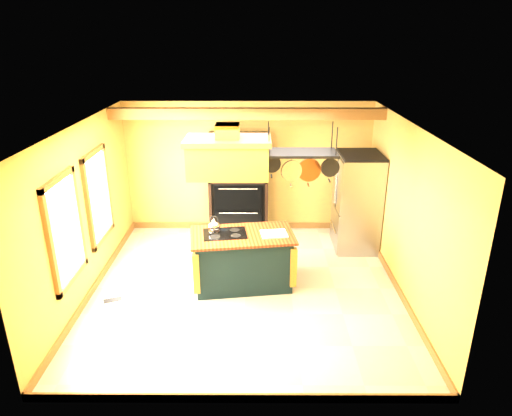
{
  "coord_description": "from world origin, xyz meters",
  "views": [
    {
      "loc": [
        0.19,
        -6.55,
        3.97
      ],
      "look_at": [
        0.17,
        0.3,
        1.31
      ],
      "focal_mm": 32.0,
      "sensor_mm": 36.0,
      "label": 1
    }
  ],
  "objects_px": {
    "range_hood": "(228,155)",
    "hutch": "(239,195)",
    "kitchen_island": "(242,259)",
    "pot_rack": "(301,159)",
    "refrigerator": "(356,204)"
  },
  "relations": [
    {
      "from": "kitchen_island",
      "to": "hutch",
      "type": "bearing_deg",
      "value": 85.81
    },
    {
      "from": "kitchen_island",
      "to": "range_hood",
      "type": "relative_size",
      "value": 1.37
    },
    {
      "from": "hutch",
      "to": "range_hood",
      "type": "bearing_deg",
      "value": -91.59
    },
    {
      "from": "kitchen_island",
      "to": "refrigerator",
      "type": "distance_m",
      "value": 2.62
    },
    {
      "from": "refrigerator",
      "to": "hutch",
      "type": "distance_m",
      "value": 2.38
    },
    {
      "from": "range_hood",
      "to": "refrigerator",
      "type": "distance_m",
      "value": 3.06
    },
    {
      "from": "pot_rack",
      "to": "range_hood",
      "type": "bearing_deg",
      "value": -179.84
    },
    {
      "from": "kitchen_island",
      "to": "refrigerator",
      "type": "bearing_deg",
      "value": 26.32
    },
    {
      "from": "pot_rack",
      "to": "refrigerator",
      "type": "distance_m",
      "value": 2.3
    },
    {
      "from": "range_hood",
      "to": "pot_rack",
      "type": "bearing_deg",
      "value": 0.16
    },
    {
      "from": "pot_rack",
      "to": "kitchen_island",
      "type": "bearing_deg",
      "value": -179.84
    },
    {
      "from": "range_hood",
      "to": "hutch",
      "type": "bearing_deg",
      "value": 88.41
    },
    {
      "from": "pot_rack",
      "to": "hutch",
      "type": "relative_size",
      "value": 0.55
    },
    {
      "from": "refrigerator",
      "to": "range_hood",
      "type": "bearing_deg",
      "value": -148.07
    },
    {
      "from": "refrigerator",
      "to": "hutch",
      "type": "xyz_separation_m",
      "value": [
        -2.28,
        0.68,
        -0.07
      ]
    }
  ]
}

